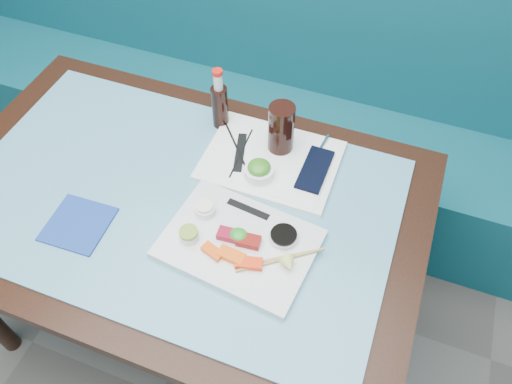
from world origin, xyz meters
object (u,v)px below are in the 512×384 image
(blue_napkin, at_px, (78,224))
(sashimi_plate, at_px, (239,244))
(dining_table, at_px, (180,217))
(serving_tray, at_px, (271,161))
(booth_bench, at_px, (272,109))
(cola_bottle_body, at_px, (220,107))
(seaweed_bowl, at_px, (259,172))
(cola_glass, at_px, (281,128))

(blue_napkin, bearing_deg, sashimi_plate, 12.00)
(dining_table, xyz_separation_m, blue_napkin, (-0.21, -0.17, 0.09))
(sashimi_plate, bearing_deg, serving_tray, 100.17)
(dining_table, bearing_deg, sashimi_plate, -20.06)
(booth_bench, distance_m, sashimi_plate, 1.03)
(booth_bench, relative_size, cola_bottle_body, 20.80)
(booth_bench, xyz_separation_m, seaweed_bowl, (0.20, -0.69, 0.41))
(booth_bench, distance_m, blue_napkin, 1.10)
(sashimi_plate, height_order, cola_glass, cola_glass)
(cola_glass, bearing_deg, serving_tray, -100.30)
(dining_table, bearing_deg, cola_bottle_body, 89.51)
(serving_tray, bearing_deg, booth_bench, 108.30)
(booth_bench, relative_size, cola_glass, 18.91)
(dining_table, relative_size, seaweed_bowl, 16.43)
(booth_bench, distance_m, serving_tray, 0.76)
(sashimi_plate, bearing_deg, dining_table, 166.30)
(serving_tray, xyz_separation_m, blue_napkin, (-0.41, -0.40, -0.00))
(sashimi_plate, height_order, serving_tray, sashimi_plate)
(cola_bottle_body, bearing_deg, cola_glass, -11.28)
(sashimi_plate, distance_m, seaweed_bowl, 0.23)
(cola_glass, xyz_separation_m, cola_bottle_body, (-0.21, 0.04, -0.02))
(blue_napkin, bearing_deg, booth_bench, 78.49)
(cola_glass, bearing_deg, booth_bench, 111.01)
(cola_bottle_body, height_order, blue_napkin, cola_bottle_body)
(dining_table, xyz_separation_m, cola_bottle_body, (0.00, 0.32, 0.16))
(serving_tray, xyz_separation_m, cola_glass, (0.01, 0.05, 0.09))
(booth_bench, xyz_separation_m, cola_glass, (0.22, -0.56, 0.48))
(dining_table, relative_size, cola_glass, 8.82)
(blue_napkin, bearing_deg, cola_bottle_body, 67.09)
(cola_bottle_body, relative_size, blue_napkin, 0.89)
(dining_table, bearing_deg, cola_glass, 52.23)
(dining_table, relative_size, cola_bottle_body, 9.71)
(cola_bottle_body, bearing_deg, booth_bench, 90.31)
(seaweed_bowl, bearing_deg, blue_napkin, -141.26)
(dining_table, distance_m, blue_napkin, 0.29)
(dining_table, xyz_separation_m, serving_tray, (0.21, 0.22, 0.10))
(serving_tray, distance_m, blue_napkin, 0.57)
(blue_napkin, bearing_deg, dining_table, 40.18)
(sashimi_plate, height_order, seaweed_bowl, seaweed_bowl)
(booth_bench, distance_m, cola_bottle_body, 0.69)
(cola_glass, xyz_separation_m, blue_napkin, (-0.42, -0.45, -0.09))
(booth_bench, xyz_separation_m, dining_table, (0.00, -0.84, 0.29))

